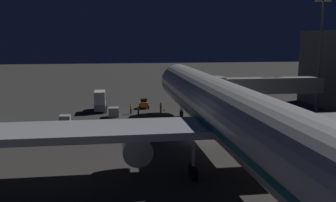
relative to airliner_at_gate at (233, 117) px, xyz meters
name	(u,v)px	position (x,y,z in m)	size (l,w,h in m)	color
ground_plane	(203,140)	(0.00, -12.33, -5.67)	(320.00, 320.00, 0.00)	#383533
airliner_at_gate	(233,117)	(0.00, 0.00, 0.00)	(48.26, 69.38, 19.08)	silver
jet_bridge	(254,86)	(-10.77, -22.62, 0.07)	(19.80, 3.40, 7.28)	#9E9E99
apron_floodlight_mast	(320,48)	(-25.50, -28.97, 5.93)	(2.90, 0.50, 20.26)	#59595E
cargo_truck_aft	(100,101)	(13.94, -34.95, -3.77)	(2.36, 5.67, 3.80)	slate
pushback_tug	(144,104)	(5.74, -36.56, -4.89)	(1.86, 2.26, 1.95)	orange
baggage_container_near_belt	(65,120)	(19.07, -24.57, -4.95)	(1.63, 1.76, 1.44)	#B7BABF
baggage_container_mid_row	(114,112)	(11.51, -29.25, -4.86)	(1.71, 1.75, 1.63)	#B7BABF
ground_crew_near_nose_gear	(138,109)	(7.22, -30.40, -4.67)	(0.40, 0.40, 1.82)	black
ground_crew_by_belt_loader	(161,107)	(3.05, -31.98, -4.66)	(0.40, 0.40, 1.83)	black
ground_crew_marshaller_fwd	(131,108)	(8.47, -31.57, -4.69)	(0.40, 0.40, 1.78)	black
traffic_cone_nose_port	(188,109)	(-2.20, -33.37, -5.40)	(0.36, 0.36, 0.55)	orange
traffic_cone_nose_starboard	(164,109)	(2.20, -33.37, -5.40)	(0.36, 0.36, 0.55)	orange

